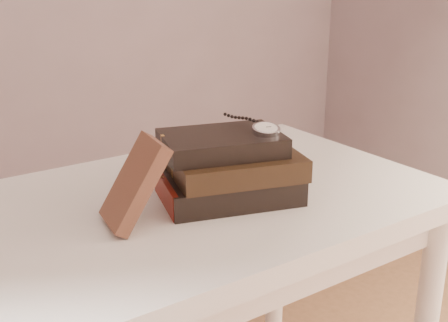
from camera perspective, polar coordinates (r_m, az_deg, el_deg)
table at (r=1.14m, az=-4.18°, el=-8.00°), size 1.00×0.60×0.75m
book_stack at (r=1.08m, az=0.51°, el=-0.76°), size 0.29×0.24×0.12m
journal at (r=0.98m, az=-8.72°, el=-2.16°), size 0.12×0.11×0.15m
pocket_watch at (r=1.07m, az=3.91°, el=3.19°), size 0.06×0.16×0.02m
eyeglasses at (r=1.13m, az=-5.12°, el=0.74°), size 0.13×0.14×0.05m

